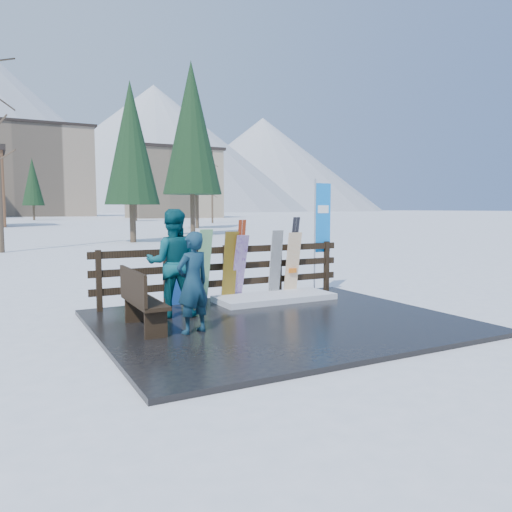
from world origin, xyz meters
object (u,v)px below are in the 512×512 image
snowboard_3 (239,268)px  snowboard_2 (230,266)px  person_front (193,283)px  snowboard_5 (293,264)px  snowboard_0 (176,273)px  snowboard_4 (275,264)px  bench (140,298)px  person_back (173,263)px  rental_flag (321,222)px  snowboard_1 (204,266)px

snowboard_3 → snowboard_2: bearing=180.0°
person_front → snowboard_2: bearing=-143.2°
snowboard_2 → snowboard_5: snowboard_2 is taller
snowboard_0 → snowboard_4: (2.25, -0.00, 0.08)m
bench → snowboard_5: size_ratio=1.06×
bench → person_back: size_ratio=0.78×
snowboard_0 → snowboard_5: snowboard_5 is taller
bench → snowboard_4: (3.40, 1.60, 0.21)m
snowboard_5 → person_front: bearing=-145.7°
snowboard_0 → snowboard_2: size_ratio=0.91×
snowboard_4 → person_front: person_front is taller
snowboard_3 → person_front: person_front is taller
person_back → snowboard_0: bearing=-94.2°
snowboard_4 → rental_flag: bearing=11.1°
person_back → snowboard_2: bearing=-132.7°
snowboard_0 → person_back: 0.96m
person_front → person_back: (0.11, 1.30, 0.17)m
snowboard_0 → bench: bearing=-125.5°
snowboard_2 → person_back: (-1.51, -0.84, 0.23)m
snowboard_1 → person_front: (-1.04, -2.15, 0.03)m
bench → rental_flag: rental_flag is taller
snowboard_4 → person_front: bearing=-141.6°
person_front → person_back: 1.32m
snowboard_1 → rental_flag: rental_flag is taller
bench → snowboard_1: (1.72, 1.60, 0.24)m
snowboard_2 → person_front: 2.69m
snowboard_2 → snowboard_3: (0.21, 0.00, -0.04)m
snowboard_5 → person_back: 3.16m
snowboard_4 → snowboard_5: snowboard_4 is taller
snowboard_5 → snowboard_3: bearing=-180.0°
snowboard_4 → snowboard_5: size_ratio=1.03×
bench → snowboard_3: snowboard_3 is taller
snowboard_0 → snowboard_2: (1.16, 0.00, 0.08)m
snowboard_0 → snowboard_1: size_ratio=0.86×
snowboard_2 → snowboard_5: (1.52, 0.00, -0.03)m
snowboard_5 → bench: bearing=-157.3°
bench → person_front: person_front is taller
snowboard_2 → snowboard_4: (1.09, -0.00, -0.00)m
rental_flag → snowboard_2: bearing=-173.8°
snowboard_4 → bench: bearing=-154.8°
snowboard_1 → snowboard_3: (0.80, 0.00, -0.07)m
snowboard_2 → rental_flag: (2.47, 0.27, 0.88)m
snowboard_1 → person_back: (-0.93, -0.84, 0.20)m
snowboard_5 → rental_flag: 1.33m
snowboard_3 → snowboard_1: bearing=180.0°
person_front → snowboard_3: bearing=-146.7°
snowboard_0 → snowboard_4: 2.26m
snowboard_1 → rental_flag: size_ratio=0.60×
snowboard_2 → person_front: size_ratio=0.93×
snowboard_1 → snowboard_3: 0.80m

